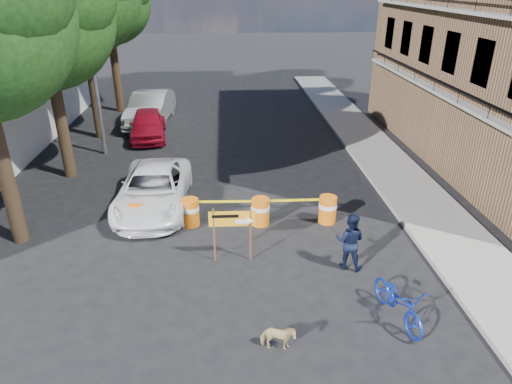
{
  "coord_description": "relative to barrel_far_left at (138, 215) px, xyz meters",
  "views": [
    {
      "loc": [
        -0.54,
        -10.33,
        7.16
      ],
      "look_at": [
        0.32,
        2.17,
        1.3
      ],
      "focal_mm": 32.0,
      "sensor_mm": 36.0,
      "label": 1
    }
  ],
  "objects": [
    {
      "name": "barrel_mid_left",
      "position": [
        1.63,
        0.1,
        0.0
      ],
      "size": [
        0.58,
        0.58,
        0.9
      ],
      "color": "#D55B0C",
      "rests_on": "ground"
    },
    {
      "name": "detour_sign",
      "position": [
        3.07,
        -2.02,
        0.71
      ],
      "size": [
        1.27,
        0.24,
        1.63
      ],
      "rotation": [
        0.0,
        0.0,
        -0.02
      ],
      "color": "#592D19",
      "rests_on": "ground"
    },
    {
      "name": "bicycle",
      "position": [
        6.64,
        -4.72,
        0.51
      ],
      "size": [
        0.89,
        1.16,
        1.97
      ],
      "primitive_type": "imported",
      "rotation": [
        0.0,
        0.0,
        0.22
      ],
      "color": "#1636B9",
      "rests_on": "ground"
    },
    {
      "name": "barrel_far_right",
      "position": [
        6.02,
        -0.01,
        0.0
      ],
      "size": [
        0.58,
        0.58,
        0.9
      ],
      "color": "#D55B0C",
      "rests_on": "ground"
    },
    {
      "name": "ground",
      "position": [
        3.37,
        -2.51,
        -0.47
      ],
      "size": [
        120.0,
        120.0,
        0.0
      ],
      "primitive_type": "plane",
      "color": "black",
      "rests_on": "ground"
    },
    {
      "name": "barrel_mid_right",
      "position": [
        3.86,
        -0.0,
        0.0
      ],
      "size": [
        0.58,
        0.58,
        0.9
      ],
      "color": "#D55B0C",
      "rests_on": "ground"
    },
    {
      "name": "pedestrian",
      "position": [
        6.05,
        -2.57,
        0.35
      ],
      "size": [
        0.97,
        0.87,
        1.64
      ],
      "primitive_type": "imported",
      "rotation": [
        0.0,
        0.0,
        2.76
      ],
      "color": "black",
      "rests_on": "ground"
    },
    {
      "name": "barrel_far_left",
      "position": [
        0.0,
        0.0,
        0.0
      ],
      "size": [
        0.58,
        0.58,
        0.9
      ],
      "color": "#D55B0C",
      "rests_on": "ground"
    },
    {
      "name": "streetlamp",
      "position": [
        -2.56,
        6.99,
        3.9
      ],
      "size": [
        1.25,
        0.18,
        8.0
      ],
      "color": "gray",
      "rests_on": "ground"
    },
    {
      "name": "dog",
      "position": [
        3.8,
        -5.5,
        -0.16
      ],
      "size": [
        0.79,
        0.44,
        0.63
      ],
      "primitive_type": "imported",
      "rotation": [
        0.0,
        0.0,
        1.44
      ],
      "color": "tan",
      "rests_on": "ground"
    },
    {
      "name": "sedan_red",
      "position": [
        -0.99,
        9.19,
        0.23
      ],
      "size": [
        2.09,
        4.26,
        1.4
      ],
      "primitive_type": "imported",
      "rotation": [
        0.0,
        0.0,
        0.11
      ],
      "color": "#A30D24",
      "rests_on": "ground"
    },
    {
      "name": "suv_white",
      "position": [
        0.32,
        1.42,
        0.21
      ],
      "size": [
        2.32,
        4.96,
        1.37
      ],
      "primitive_type": "imported",
      "rotation": [
        0.0,
        0.0,
        -0.01
      ],
      "color": "white",
      "rests_on": "ground"
    },
    {
      "name": "sidewalk_east",
      "position": [
        9.57,
        3.49,
        -0.4
      ],
      "size": [
        2.4,
        40.0,
        0.15
      ],
      "primitive_type": "cube",
      "color": "gray",
      "rests_on": "ground"
    },
    {
      "name": "sedan_silver",
      "position": [
        -1.19,
        11.7,
        0.39
      ],
      "size": [
        2.26,
        5.37,
        1.72
      ],
      "primitive_type": "imported",
      "rotation": [
        0.0,
        0.0,
        -0.09
      ],
      "color": "#9D9FA3",
      "rests_on": "ground"
    },
    {
      "name": "tree_mid_a",
      "position": [
        -3.36,
        4.5,
        5.53
      ],
      "size": [
        5.25,
        5.0,
        8.68
      ],
      "color": "#332316",
      "rests_on": "ground"
    }
  ]
}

